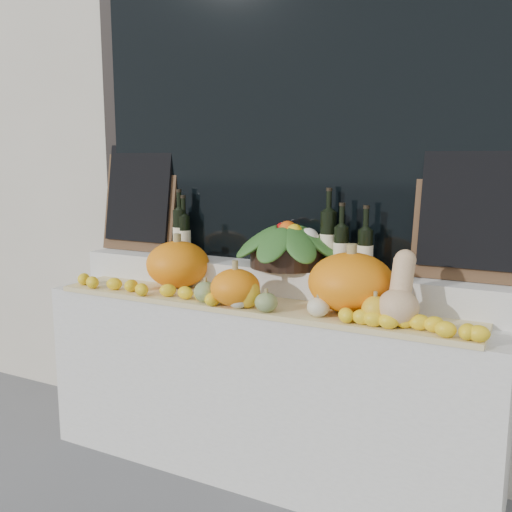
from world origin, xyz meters
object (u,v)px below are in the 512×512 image
produce_bowl (288,244)px  wine_bottle_tall (328,240)px  pumpkin_left (178,264)px  pumpkin_right (351,282)px  butternut_squash (400,296)px

produce_bowl → wine_bottle_tall: size_ratio=1.44×
pumpkin_left → pumpkin_right: pumpkin_right is taller
pumpkin_right → wine_bottle_tall: bearing=130.1°
pumpkin_left → wine_bottle_tall: 0.81m
produce_bowl → wine_bottle_tall: (0.20, 0.03, 0.03)m
butternut_squash → wine_bottle_tall: wine_bottle_tall is taller
pumpkin_left → wine_bottle_tall: wine_bottle_tall is taller
pumpkin_left → produce_bowl: 0.60m
butternut_squash → wine_bottle_tall: 0.57m
butternut_squash → produce_bowl: bearing=154.9°
wine_bottle_tall → produce_bowl: bearing=-170.5°
pumpkin_left → butternut_squash: (1.21, -0.15, -0.00)m
pumpkin_left → pumpkin_right: (0.97, -0.05, 0.01)m
butternut_squash → pumpkin_left: bearing=172.8°
butternut_squash → produce_bowl: 0.72m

